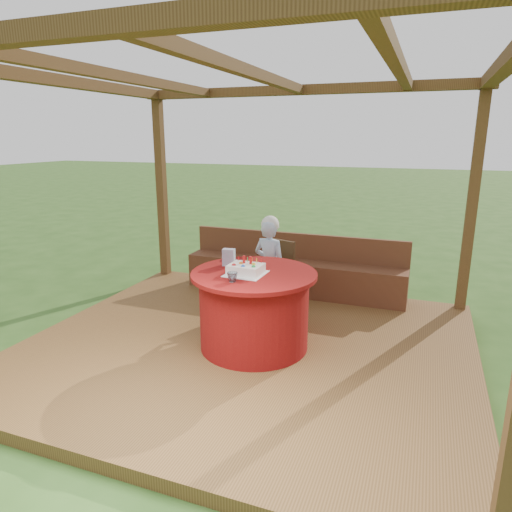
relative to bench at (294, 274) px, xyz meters
The scene contains 10 objects.
ground 1.76m from the bench, 90.00° to the right, with size 60.00×60.00×0.00m, color #2C531B.
deck 1.75m from the bench, 90.00° to the right, with size 4.50×4.00×0.12m, color brown.
pergola 2.65m from the bench, 90.00° to the right, with size 4.50×4.00×2.72m.
bench is the anchor object (origin of this frame).
table 1.77m from the bench, 87.14° to the right, with size 1.25×1.25×0.79m.
chair 0.66m from the bench, 95.01° to the right, with size 0.50×0.50×0.85m.
elderly_woman 0.89m from the bench, 94.75° to the right, with size 0.47×0.37×1.20m.
birthday_cake 1.93m from the bench, 88.90° to the right, with size 0.37×0.37×0.17m.
gift_bag 1.75m from the bench, 98.50° to the right, with size 0.12×0.08×0.18m, color #C881B1.
drinking_glass 2.19m from the bench, 89.71° to the right, with size 0.10×0.10×0.09m, color silver.
Camera 1 is at (1.62, -4.06, 2.22)m, focal length 32.00 mm.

